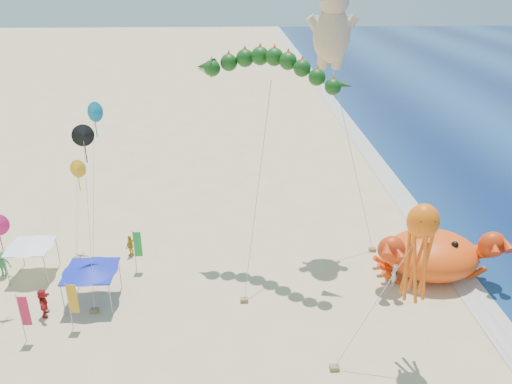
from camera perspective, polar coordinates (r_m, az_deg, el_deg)
The scene contains 11 objects.
ground at distance 32.79m, azimuth 3.72°, elevation -11.81°, with size 320.00×320.00×0.00m, color #D1B784.
foam_strip at distance 36.01m, azimuth 23.41°, elevation -10.39°, with size 320.00×320.00×0.00m, color silver.
crab_inflatable at distance 35.95m, azimuth 19.50°, elevation -6.67°, with size 8.52×5.47×3.74m.
dragon_kite at distance 31.50m, azimuth 1.50°, elevation 13.47°, with size 9.76×7.80×14.47m.
cherub_kite at distance 34.33m, azimuth 8.74°, elevation 18.40°, with size 5.14×3.15×18.48m.
octopus_kite at distance 25.93m, azimuth 18.13°, elevation -5.84°, with size 5.02×1.95×9.04m.
canopy_blue at distance 32.57m, azimuth -18.45°, elevation -8.28°, with size 3.35×3.35×2.71m.
canopy_white at distance 36.73m, azimuth -24.44°, elevation -5.42°, with size 3.00×3.00×2.71m.
feather_flags at distance 32.65m, azimuth -21.66°, elevation -9.62°, with size 8.88×7.07×3.20m.
beachgoers at distance 34.41m, azimuth -21.57°, elevation -9.93°, with size 27.24×10.52×1.89m.
small_kites at distance 33.40m, azimuth -22.47°, elevation 1.59°, with size 7.39×10.90×11.57m.
Camera 1 is at (-3.22, -26.33, 19.28)m, focal length 35.00 mm.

